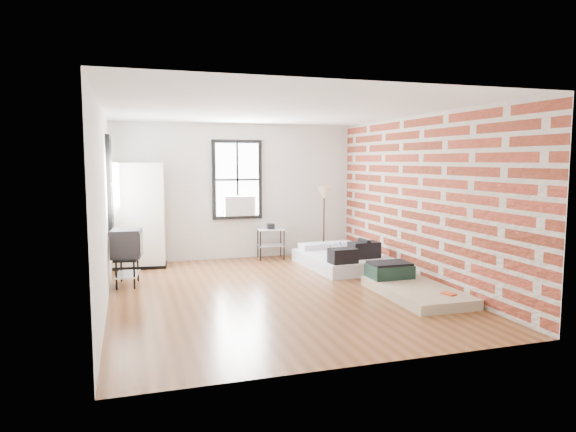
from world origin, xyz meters
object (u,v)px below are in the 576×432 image
object	(u,v)px
floor_lamp	(324,197)
tv_stand	(127,245)
mattress_main	(344,259)
mattress_bare	(410,286)
side_table	(271,235)
wardrobe	(138,216)

from	to	relation	value
floor_lamp	tv_stand	bearing A→B (deg)	-160.07
mattress_main	tv_stand	world-z (taller)	tv_stand
floor_lamp	tv_stand	size ratio (longest dim) A/B	1.62
tv_stand	mattress_bare	bearing A→B (deg)	-17.28
side_table	mattress_main	bearing A→B (deg)	-49.49
floor_lamp	tv_stand	xyz separation A→B (m)	(-4.03, -1.46, -0.62)
wardrobe	floor_lamp	size ratio (longest dim) A/B	1.33
wardrobe	mattress_main	bearing A→B (deg)	-11.69
mattress_main	side_table	xyz separation A→B (m)	(-1.10, 1.28, 0.34)
mattress_bare	tv_stand	size ratio (longest dim) A/B	2.00
floor_lamp	tv_stand	distance (m)	4.33
mattress_bare	side_table	xyz separation A→B (m)	(-1.28, 3.40, 0.38)
mattress_bare	side_table	size ratio (longest dim) A/B	2.53
tv_stand	mattress_main	bearing A→B (deg)	10.62
mattress_main	mattress_bare	size ratio (longest dim) A/B	1.06
mattress_bare	wardrobe	xyz separation A→B (m)	(-3.93, 3.33, 0.88)
wardrobe	tv_stand	world-z (taller)	wardrobe
side_table	tv_stand	distance (m)	3.25
mattress_bare	floor_lamp	world-z (taller)	floor_lamp
side_table	wardrobe	bearing A→B (deg)	-178.49
mattress_bare	side_table	world-z (taller)	side_table
mattress_bare	side_table	bearing A→B (deg)	111.09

